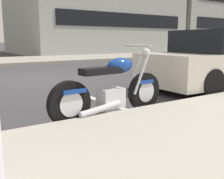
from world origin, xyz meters
name	(u,v)px	position (x,y,z in m)	size (l,w,h in m)	color
ground_plane	(37,79)	(0.00, 0.00, 0.00)	(260.00, 260.00, 0.00)	#333335
sidewalk_far_curb	(157,55)	(12.00, 7.36, 0.07)	(120.00, 5.00, 0.14)	gray
parking_stall_stripe	(116,106)	(0.00, -4.26, 0.00)	(0.12, 2.20, 0.01)	silver
parked_motorcycle	(112,90)	(-0.45, -4.79, 0.43)	(2.12, 0.62, 1.12)	black
parked_car_across_street	(224,61)	(3.54, -4.04, 0.67)	(4.63, 2.01, 1.43)	beige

